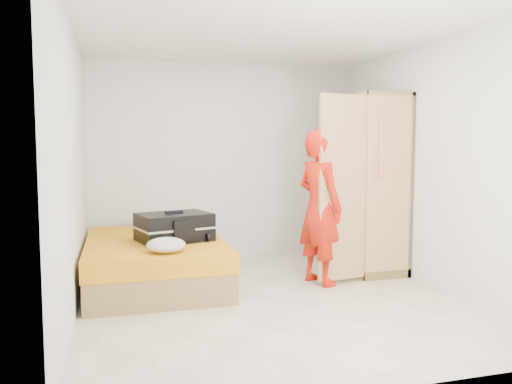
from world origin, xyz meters
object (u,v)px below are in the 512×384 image
object	(u,v)px
wardrobe	(363,188)
person	(320,208)
round_cushion	(166,245)
bed	(155,261)
suitcase	(174,227)

from	to	relation	value
wardrobe	person	world-z (taller)	wardrobe
person	round_cushion	size ratio (longest dim) A/B	4.55
bed	round_cushion	bearing A→B (deg)	-86.03
suitcase	round_cushion	xyz separation A→B (m)	(-0.15, -0.59, -0.07)
person	bed	bearing A→B (deg)	55.82
person	round_cushion	xyz separation A→B (m)	(-1.68, -0.30, -0.27)
wardrobe	suitcase	distance (m)	2.34
suitcase	round_cushion	size ratio (longest dim) A/B	2.35
wardrobe	round_cushion	distance (m)	2.60
wardrobe	suitcase	size ratio (longest dim) A/B	2.43
bed	suitcase	xyz separation A→B (m)	(0.20, -0.18, 0.39)
wardrobe	suitcase	bearing A→B (deg)	-175.36
round_cushion	bed	bearing A→B (deg)	93.97
bed	round_cushion	xyz separation A→B (m)	(0.05, -0.77, 0.32)
suitcase	bed	bearing A→B (deg)	122.39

